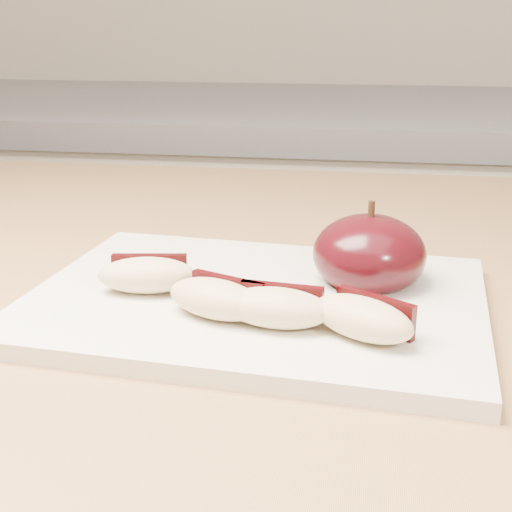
# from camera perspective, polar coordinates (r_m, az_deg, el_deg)

# --- Properties ---
(back_cabinet) EXTENTS (2.40, 0.62, 0.94)m
(back_cabinet) POSITION_cam_1_polar(r_m,az_deg,el_deg) (1.36, 8.39, -7.88)
(back_cabinet) COLOR silver
(back_cabinet) RESTS_ON ground
(cutting_board) EXTENTS (0.30, 0.23, 0.01)m
(cutting_board) POSITION_cam_1_polar(r_m,az_deg,el_deg) (0.45, 0.00, -3.69)
(cutting_board) COLOR silver
(cutting_board) RESTS_ON island_counter
(apple_half) EXTENTS (0.08, 0.08, 0.06)m
(apple_half) POSITION_cam_1_polar(r_m,az_deg,el_deg) (0.47, 9.03, 0.14)
(apple_half) COLOR black
(apple_half) RESTS_ON cutting_board
(apple_wedge_a) EXTENTS (0.07, 0.04, 0.02)m
(apple_wedge_a) POSITION_cam_1_polar(r_m,az_deg,el_deg) (0.45, -8.69, -1.47)
(apple_wedge_a) COLOR #CEB482
(apple_wedge_a) RESTS_ON cutting_board
(apple_wedge_b) EXTENTS (0.07, 0.05, 0.02)m
(apple_wedge_b) POSITION_cam_1_polar(r_m,az_deg,el_deg) (0.41, -3.13, -3.38)
(apple_wedge_b) COLOR #CEB482
(apple_wedge_b) RESTS_ON cutting_board
(apple_wedge_c) EXTENTS (0.06, 0.04, 0.02)m
(apple_wedge_c) POSITION_cam_1_polar(r_m,az_deg,el_deg) (0.40, 1.71, -4.09)
(apple_wedge_c) COLOR #CEB482
(apple_wedge_c) RESTS_ON cutting_board
(apple_wedge_d) EXTENTS (0.07, 0.06, 0.02)m
(apple_wedge_d) POSITION_cam_1_polar(r_m,az_deg,el_deg) (0.39, 8.60, -4.89)
(apple_wedge_d) COLOR #CEB482
(apple_wedge_d) RESTS_ON cutting_board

